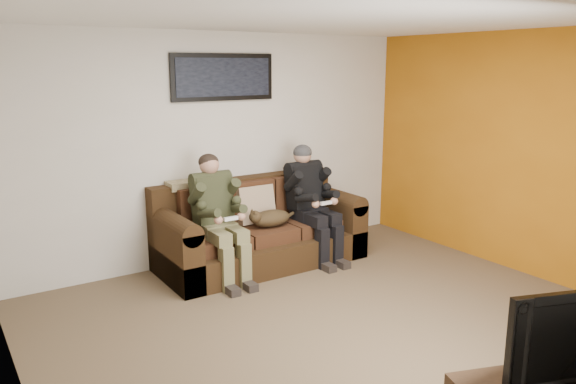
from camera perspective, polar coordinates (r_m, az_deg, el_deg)
floor at (r=5.07m, az=5.50°, el=-13.40°), size 5.00×5.00×0.00m
ceiling at (r=4.57m, az=6.23°, el=17.32°), size 5.00×5.00×0.00m
wall_back at (r=6.52m, az=-6.70°, el=4.48°), size 5.00×0.00×5.00m
wall_left at (r=3.67m, az=-26.20°, el=-3.30°), size 0.00×4.50×4.50m
wall_right at (r=6.50m, az=23.29°, el=3.49°), size 0.00×4.50×4.50m
accent_wall_right at (r=6.49m, az=23.24°, el=3.48°), size 0.00×4.50×4.50m
sofa at (r=6.47m, az=-3.08°, el=-4.07°), size 2.32×1.00×0.95m
throw_pillow at (r=6.42m, az=-3.31°, el=-1.27°), size 0.44×0.21×0.44m
throw_blanket at (r=6.27m, az=-10.06°, el=0.78°), size 0.47×0.23×0.08m
person_left at (r=5.93m, az=-7.18°, el=-1.82°), size 0.51×0.87×1.32m
person_right at (r=6.53m, az=2.29°, el=-0.34°), size 0.51×0.86×1.33m
cat at (r=6.27m, az=-1.87°, el=-2.66°), size 0.66×0.26×0.24m
framed_poster at (r=6.44m, az=-6.59°, el=11.52°), size 1.25×0.05×0.52m
television at (r=3.73m, az=27.19°, el=-12.46°), size 1.02×0.47×0.60m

